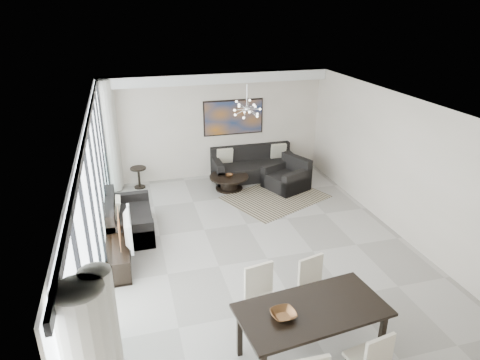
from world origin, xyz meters
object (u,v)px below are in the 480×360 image
object	(u,v)px
sofa_main	(254,167)
dining_table	(312,314)
coffee_table	(229,182)
television	(124,229)
tv_console	(118,253)

from	to	relation	value
sofa_main	dining_table	size ratio (longest dim) A/B	1.11
coffee_table	dining_table	world-z (taller)	dining_table
coffee_table	television	world-z (taller)	television
tv_console	television	xyz separation A→B (m)	(0.16, -0.03, 0.51)
coffee_table	tv_console	distance (m)	4.05
dining_table	television	bearing A→B (deg)	127.91
coffee_table	sofa_main	bearing A→B (deg)	35.68
tv_console	dining_table	xyz separation A→B (m)	(2.52, -3.06, 0.52)
sofa_main	dining_table	distance (m)	6.69
sofa_main	tv_console	size ratio (longest dim) A/B	1.56
coffee_table	dining_table	size ratio (longest dim) A/B	0.49
coffee_table	sofa_main	distance (m)	1.09
tv_console	television	distance (m)	0.54
tv_console	dining_table	size ratio (longest dim) A/B	0.71
coffee_table	television	bearing A→B (deg)	-132.97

